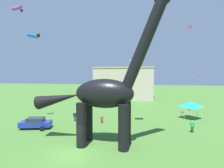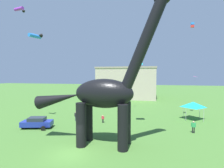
{
  "view_description": "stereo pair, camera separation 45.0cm",
  "coord_description": "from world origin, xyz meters",
  "px_view_note": "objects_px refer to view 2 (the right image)",
  "views": [
    {
      "loc": [
        7.27,
        -15.65,
        7.62
      ],
      "look_at": [
        3.0,
        4.67,
        6.53
      ],
      "focal_mm": 28.89,
      "sensor_mm": 36.0,
      "label": 1
    },
    {
      "loc": [
        7.71,
        -15.55,
        7.62
      ],
      "look_at": [
        3.0,
        4.67,
        6.53
      ],
      "focal_mm": 28.89,
      "sensor_mm": 36.0,
      "label": 2
    }
  ],
  "objects_px": {
    "festival_canopy_tent": "(193,105)",
    "kite_drifting": "(20,9)",
    "kite_mid_right": "(138,64)",
    "person_strolling_adult": "(193,126)",
    "parked_sedan_left": "(37,122)",
    "person_photographer": "(103,118)",
    "person_vendor_side": "(76,115)",
    "kite_far_left": "(132,60)",
    "dinosaur_sculpture": "(103,93)",
    "kite_near_high": "(36,36)",
    "kite_far_right": "(192,25)",
    "kite_apex": "(195,77)"
  },
  "relations": [
    {
      "from": "kite_mid_right",
      "to": "kite_drifting",
      "type": "distance_m",
      "value": 19.41
    },
    {
      "from": "kite_far_left",
      "to": "kite_mid_right",
      "type": "bearing_deg",
      "value": -79.24
    },
    {
      "from": "parked_sedan_left",
      "to": "festival_canopy_tent",
      "type": "distance_m",
      "value": 25.03
    },
    {
      "from": "parked_sedan_left",
      "to": "person_photographer",
      "type": "distance_m",
      "value": 9.66
    },
    {
      "from": "festival_canopy_tent",
      "to": "kite_far_right",
      "type": "height_order",
      "value": "kite_far_right"
    },
    {
      "from": "person_photographer",
      "to": "kite_near_high",
      "type": "relative_size",
      "value": 0.37
    },
    {
      "from": "parked_sedan_left",
      "to": "kite_near_high",
      "type": "height_order",
      "value": "kite_near_high"
    },
    {
      "from": "kite_mid_right",
      "to": "person_strolling_adult",
      "type": "bearing_deg",
      "value": -13.99
    },
    {
      "from": "festival_canopy_tent",
      "to": "person_strolling_adult",
      "type": "bearing_deg",
      "value": -100.65
    },
    {
      "from": "kite_far_left",
      "to": "person_vendor_side",
      "type": "bearing_deg",
      "value": -123.98
    },
    {
      "from": "dinosaur_sculpture",
      "to": "kite_apex",
      "type": "bearing_deg",
      "value": 79.74
    },
    {
      "from": "dinosaur_sculpture",
      "to": "kite_far_left",
      "type": "relative_size",
      "value": 18.36
    },
    {
      "from": "kite_apex",
      "to": "kite_drifting",
      "type": "bearing_deg",
      "value": -153.05
    },
    {
      "from": "parked_sedan_left",
      "to": "kite_drifting",
      "type": "relative_size",
      "value": 2.61
    },
    {
      "from": "person_photographer",
      "to": "kite_mid_right",
      "type": "distance_m",
      "value": 10.08
    },
    {
      "from": "person_strolling_adult",
      "to": "person_vendor_side",
      "type": "height_order",
      "value": "person_strolling_adult"
    },
    {
      "from": "kite_far_right",
      "to": "kite_mid_right",
      "type": "bearing_deg",
      "value": -151.63
    },
    {
      "from": "festival_canopy_tent",
      "to": "kite_far_right",
      "type": "xyz_separation_m",
      "value": [
        -0.67,
        -1.44,
        12.95
      ]
    },
    {
      "from": "kite_mid_right",
      "to": "person_vendor_side",
      "type": "bearing_deg",
      "value": 178.34
    },
    {
      "from": "festival_canopy_tent",
      "to": "kite_drifting",
      "type": "relative_size",
      "value": 1.82
    },
    {
      "from": "kite_near_high",
      "to": "kite_far_right",
      "type": "relative_size",
      "value": 4.54
    },
    {
      "from": "person_vendor_side",
      "to": "kite_mid_right",
      "type": "height_order",
      "value": "kite_mid_right"
    },
    {
      "from": "festival_canopy_tent",
      "to": "kite_drifting",
      "type": "bearing_deg",
      "value": -161.18
    },
    {
      "from": "person_strolling_adult",
      "to": "kite_drifting",
      "type": "bearing_deg",
      "value": -64.29
    },
    {
      "from": "person_strolling_adult",
      "to": "kite_apex",
      "type": "height_order",
      "value": "kite_apex"
    },
    {
      "from": "kite_apex",
      "to": "kite_drifting",
      "type": "distance_m",
      "value": 32.45
    },
    {
      "from": "person_photographer",
      "to": "kite_drifting",
      "type": "xyz_separation_m",
      "value": [
        -11.88,
        -3.37,
        16.67
      ]
    },
    {
      "from": "person_photographer",
      "to": "kite_far_right",
      "type": "height_order",
      "value": "kite_far_right"
    },
    {
      "from": "person_strolling_adult",
      "to": "kite_apex",
      "type": "bearing_deg",
      "value": -169.0
    },
    {
      "from": "dinosaur_sculpture",
      "to": "person_strolling_adult",
      "type": "distance_m",
      "value": 13.01
    },
    {
      "from": "person_strolling_adult",
      "to": "kite_far_left",
      "type": "relative_size",
      "value": 1.89
    },
    {
      "from": "parked_sedan_left",
      "to": "kite_near_high",
      "type": "distance_m",
      "value": 24.99
    },
    {
      "from": "kite_near_high",
      "to": "kite_far_right",
      "type": "distance_m",
      "value": 33.89
    },
    {
      "from": "dinosaur_sculpture",
      "to": "kite_near_high",
      "type": "distance_m",
      "value": 31.39
    },
    {
      "from": "parked_sedan_left",
      "to": "person_vendor_side",
      "type": "bearing_deg",
      "value": 36.36
    },
    {
      "from": "dinosaur_sculpture",
      "to": "person_vendor_side",
      "type": "xyz_separation_m",
      "value": [
        -7.07,
        8.5,
        -4.65
      ]
    },
    {
      "from": "kite_far_right",
      "to": "kite_apex",
      "type": "relative_size",
      "value": 0.74
    },
    {
      "from": "festival_canopy_tent",
      "to": "kite_far_right",
      "type": "distance_m",
      "value": 13.04
    },
    {
      "from": "person_photographer",
      "to": "kite_far_right",
      "type": "distance_m",
      "value": 20.53
    },
    {
      "from": "person_vendor_side",
      "to": "kite_mid_right",
      "type": "relative_size",
      "value": 0.86
    },
    {
      "from": "dinosaur_sculpture",
      "to": "festival_canopy_tent",
      "type": "height_order",
      "value": "dinosaur_sculpture"
    },
    {
      "from": "dinosaur_sculpture",
      "to": "kite_near_high",
      "type": "height_order",
      "value": "kite_near_high"
    },
    {
      "from": "kite_apex",
      "to": "person_strolling_adult",
      "type": "bearing_deg",
      "value": -101.93
    },
    {
      "from": "person_photographer",
      "to": "person_strolling_adult",
      "type": "xyz_separation_m",
      "value": [
        12.89,
        -2.17,
        0.22
      ]
    },
    {
      "from": "kite_far_left",
      "to": "kite_far_right",
      "type": "bearing_deg",
      "value": -35.13
    },
    {
      "from": "person_strolling_adult",
      "to": "person_vendor_side",
      "type": "relative_size",
      "value": 1.02
    },
    {
      "from": "dinosaur_sculpture",
      "to": "kite_drifting",
      "type": "distance_m",
      "value": 19.33
    },
    {
      "from": "parked_sedan_left",
      "to": "person_photographer",
      "type": "bearing_deg",
      "value": 14.86
    },
    {
      "from": "person_strolling_adult",
      "to": "kite_mid_right",
      "type": "xyz_separation_m",
      "value": [
        -7.44,
        1.85,
        8.26
      ]
    },
    {
      "from": "parked_sedan_left",
      "to": "person_photographer",
      "type": "height_order",
      "value": "parked_sedan_left"
    }
  ]
}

